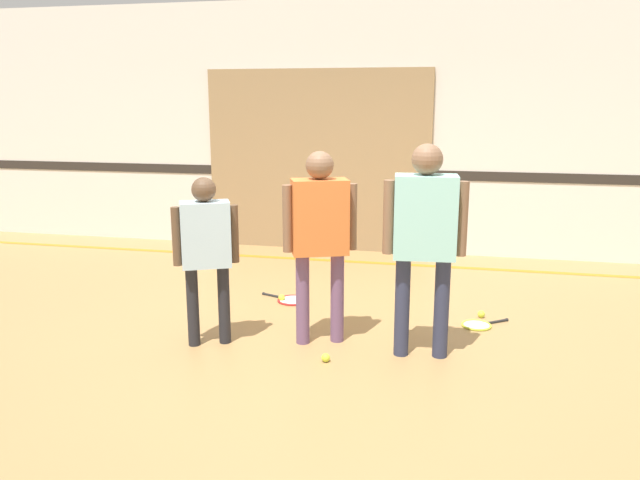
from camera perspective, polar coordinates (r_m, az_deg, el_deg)
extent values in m
plane|color=#A87F4C|center=(5.26, 0.03, -9.17)|extent=(16.00, 16.00, 0.00)
cube|color=silver|center=(8.12, 5.06, 10.13)|extent=(16.00, 0.06, 3.20)
cube|color=#2D2823|center=(8.13, 4.95, 6.07)|extent=(16.00, 0.01, 0.12)
cube|color=#9E7F56|center=(8.22, -0.25, 7.24)|extent=(2.95, 0.05, 2.35)
cube|color=orange|center=(7.70, 4.18, -2.04)|extent=(14.40, 0.10, 0.01)
cylinder|color=#6B4C70|center=(5.09, -1.60, -5.42)|extent=(0.11, 0.11, 0.75)
cylinder|color=#6B4C70|center=(5.13, 1.58, -5.26)|extent=(0.11, 0.11, 0.75)
cube|color=orange|center=(4.94, 0.00, 2.13)|extent=(0.50, 0.39, 0.60)
sphere|color=brown|center=(4.88, 0.00, 6.86)|extent=(0.22, 0.22, 0.22)
cylinder|color=brown|center=(4.91, -2.99, 1.96)|extent=(0.08, 0.08, 0.53)
cylinder|color=brown|center=(4.99, 2.95, 2.13)|extent=(0.08, 0.08, 0.53)
cylinder|color=#232328|center=(5.16, -11.55, -5.97)|extent=(0.10, 0.10, 0.66)
cylinder|color=#232328|center=(5.17, -8.77, -5.83)|extent=(0.10, 0.10, 0.66)
cube|color=silver|center=(5.01, -10.42, 0.52)|extent=(0.44, 0.35, 0.52)
sphere|color=brown|center=(4.95, -10.59, 4.56)|extent=(0.19, 0.19, 0.19)
cylinder|color=brown|center=(5.01, -13.01, 0.31)|extent=(0.07, 0.07, 0.47)
cylinder|color=brown|center=(5.02, -7.84, 0.56)|extent=(0.07, 0.07, 0.47)
cylinder|color=#2D334C|center=(4.90, 11.05, -6.13)|extent=(0.12, 0.12, 0.79)
cylinder|color=#2D334C|center=(4.89, 7.52, -6.05)|extent=(0.12, 0.12, 0.79)
cube|color=#99D8D1|center=(4.72, 9.59, 2.09)|extent=(0.48, 0.29, 0.63)
sphere|color=brown|center=(4.66, 9.79, 7.28)|extent=(0.23, 0.23, 0.23)
cylinder|color=brown|center=(4.74, 12.88, 1.90)|extent=(0.08, 0.08, 0.56)
cylinder|color=brown|center=(4.71, 6.28, 2.09)|extent=(0.08, 0.08, 0.56)
torus|color=red|center=(6.24, -2.45, -5.51)|extent=(0.41, 0.41, 0.02)
cylinder|color=silver|center=(6.24, -2.45, -5.51)|extent=(0.28, 0.28, 0.01)
cylinder|color=black|center=(6.39, -4.38, -5.09)|extent=(0.22, 0.11, 0.02)
sphere|color=black|center=(6.46, -5.18, -4.91)|extent=(0.03, 0.03, 0.03)
torus|color=#C6D838|center=(5.74, 14.12, -7.56)|extent=(0.37, 0.37, 0.02)
cylinder|color=silver|center=(5.74, 14.12, -7.56)|extent=(0.22, 0.22, 0.01)
cylinder|color=black|center=(5.87, 15.90, -7.18)|extent=(0.19, 0.14, 0.02)
sphere|color=black|center=(5.94, 16.70, -7.01)|extent=(0.03, 0.03, 0.03)
sphere|color=#CCE038|center=(4.85, 0.52, -10.71)|extent=(0.07, 0.07, 0.07)
sphere|color=#CCE038|center=(6.24, -3.53, -5.30)|extent=(0.07, 0.07, 0.07)
sphere|color=#CCE038|center=(5.96, 14.53, -6.58)|extent=(0.07, 0.07, 0.07)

